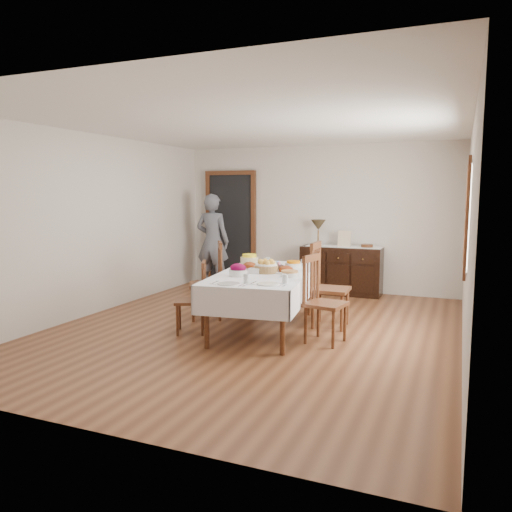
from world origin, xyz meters
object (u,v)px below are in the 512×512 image
at_px(chair_right_near, 322,298).
at_px(person, 213,238).
at_px(dining_table, 264,279).
at_px(sideboard, 341,270).
at_px(chair_right_far, 326,284).
at_px(chair_left_near, 194,297).
at_px(table_lamp, 318,226).
at_px(chair_left_far, 210,280).

distance_m(chair_right_near, person, 3.77).
bearing_deg(dining_table, sideboard, 74.37).
bearing_deg(person, chair_right_far, 143.05).
xyz_separation_m(dining_table, sideboard, (0.39, 2.66, -0.24)).
bearing_deg(dining_table, chair_left_near, -156.84).
bearing_deg(chair_right_near, chair_left_near, 107.83).
bearing_deg(chair_right_far, chair_left_near, 120.94).
distance_m(sideboard, table_lamp, 0.88).
height_order(chair_left_near, sideboard, chair_left_near).
xyz_separation_m(chair_left_near, person, (-1.17, 2.77, 0.47)).
relative_size(chair_left_near, person, 0.49).
bearing_deg(person, sideboard, -173.55).
bearing_deg(table_lamp, chair_right_far, -71.78).
distance_m(chair_right_far, person, 3.23).
bearing_deg(chair_left_far, chair_right_far, 67.19).
xyz_separation_m(chair_left_near, table_lamp, (0.75, 3.10, 0.73)).
xyz_separation_m(chair_left_near, chair_right_near, (1.58, 0.22, 0.06)).
relative_size(chair_right_near, table_lamp, 2.25).
height_order(chair_right_near, chair_right_far, chair_right_far).
bearing_deg(sideboard, chair_left_far, -119.08).
bearing_deg(dining_table, chair_left_far, 156.21).
bearing_deg(chair_left_near, chair_right_near, 72.75).
height_order(chair_left_far, table_lamp, table_lamp).
xyz_separation_m(chair_right_near, chair_right_far, (-0.12, 0.70, 0.04)).
xyz_separation_m(dining_table, person, (-1.94, 2.32, 0.27)).
distance_m(dining_table, person, 3.03).
bearing_deg(chair_right_far, sideboard, 6.31).
bearing_deg(table_lamp, person, -170.19).
distance_m(chair_left_far, chair_right_near, 1.81).
height_order(chair_left_far, chair_right_near, chair_left_far).
height_order(chair_right_far, table_lamp, table_lamp).
relative_size(chair_right_near, chair_right_far, 0.93).
xyz_separation_m(dining_table, chair_left_far, (-0.93, 0.28, -0.11)).
distance_m(chair_left_near, person, 3.04).
xyz_separation_m(dining_table, table_lamp, (-0.03, 2.65, 0.52)).
bearing_deg(chair_right_near, chair_left_far, 83.64).
relative_size(dining_table, table_lamp, 5.01).
height_order(dining_table, chair_left_near, chair_left_near).
height_order(chair_right_far, sideboard, chair_right_far).
bearing_deg(table_lamp, sideboard, 1.69).
distance_m(chair_left_near, table_lamp, 3.27).
distance_m(chair_right_far, table_lamp, 2.37).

